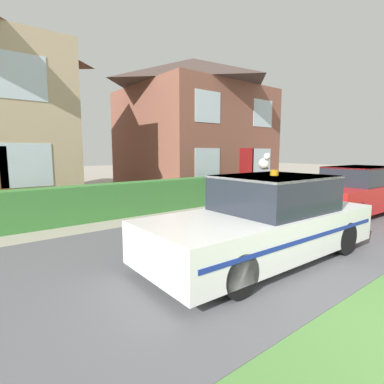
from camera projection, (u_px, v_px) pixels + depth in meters
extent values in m
cube|color=#5B5B60|center=(204.00, 250.00, 5.94)|extent=(28.00, 5.36, 0.01)
cube|color=#3D7F38|center=(134.00, 198.00, 9.24)|extent=(13.02, 0.57, 1.02)
cylinder|color=black|center=(172.00, 245.00, 5.21)|extent=(0.63, 0.21, 0.62)
cylinder|color=black|center=(238.00, 275.00, 3.96)|extent=(0.63, 0.21, 0.62)
cylinder|color=black|center=(275.00, 222.00, 6.91)|extent=(0.63, 0.21, 0.62)
cylinder|color=black|center=(344.00, 238.00, 5.66)|extent=(0.63, 0.21, 0.62)
cube|color=white|center=(262.00, 231.00, 5.41)|extent=(4.62, 1.88, 0.69)
cube|color=#232833|center=(274.00, 193.00, 5.50)|extent=(1.97, 1.64, 0.64)
cube|color=white|center=(274.00, 177.00, 5.46)|extent=(1.97, 1.64, 0.04)
cube|color=navy|center=(228.00, 219.00, 6.11)|extent=(4.36, 0.10, 0.07)
cube|color=navy|center=(307.00, 239.00, 4.70)|extent=(4.36, 0.10, 0.07)
cylinder|color=orange|center=(274.00, 173.00, 5.45)|extent=(0.15, 0.15, 0.10)
ellipsoid|color=silver|center=(264.00, 164.00, 5.50)|extent=(0.24, 0.29, 0.21)
ellipsoid|color=beige|center=(266.00, 165.00, 5.41)|extent=(0.11, 0.10, 0.12)
sphere|color=silver|center=(267.00, 157.00, 5.38)|extent=(0.12, 0.12, 0.12)
cone|color=silver|center=(266.00, 154.00, 5.37)|extent=(0.05, 0.05, 0.05)
cone|color=silver|center=(269.00, 154.00, 5.39)|extent=(0.05, 0.05, 0.05)
cylinder|color=silver|center=(265.00, 168.00, 5.62)|extent=(0.10, 0.20, 0.04)
cylinder|color=black|center=(309.00, 205.00, 9.08)|extent=(0.63, 0.22, 0.62)
cylinder|color=black|center=(357.00, 213.00, 7.96)|extent=(0.63, 0.22, 0.62)
cylinder|color=black|center=(351.00, 197.00, 10.63)|extent=(0.63, 0.22, 0.62)
cube|color=red|center=(354.00, 197.00, 9.26)|extent=(4.27, 1.73, 0.73)
cube|color=#232833|center=(361.00, 175.00, 9.37)|extent=(2.32, 1.51, 0.56)
cube|color=red|center=(361.00, 167.00, 9.34)|extent=(2.32, 1.51, 0.04)
cube|color=silver|center=(27.00, 165.00, 8.86)|extent=(1.40, 0.02, 1.30)
cube|color=silver|center=(20.00, 76.00, 8.52)|extent=(1.40, 0.02, 1.30)
cube|color=brown|center=(193.00, 140.00, 16.25)|extent=(6.53, 6.48, 5.13)
pyramid|color=#473833|center=(193.00, 75.00, 15.80)|extent=(6.85, 6.81, 1.66)
cube|color=red|center=(246.00, 170.00, 14.35)|extent=(1.00, 0.02, 2.10)
cube|color=silver|center=(208.00, 163.00, 12.78)|extent=(1.40, 0.02, 1.30)
cube|color=silver|center=(261.00, 162.00, 14.98)|extent=(1.40, 0.02, 1.30)
cube|color=silver|center=(208.00, 107.00, 12.46)|extent=(1.40, 0.02, 1.30)
cube|color=silver|center=(263.00, 113.00, 14.66)|extent=(1.40, 0.02, 1.30)
cube|color=#474C8C|center=(215.00, 192.00, 10.98)|extent=(0.71, 0.63, 0.93)
cube|color=navy|center=(215.00, 178.00, 10.91)|extent=(0.74, 0.67, 0.10)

